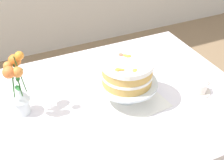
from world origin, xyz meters
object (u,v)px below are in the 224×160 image
object	(u,v)px
dining_table	(106,120)
flower_vase	(18,88)
cake_stand	(127,85)
teacup	(200,88)
layer_cake	(127,72)

from	to	relation	value
dining_table	flower_vase	size ratio (longest dim) A/B	4.43
cake_stand	teacup	world-z (taller)	cake_stand
cake_stand	flower_vase	distance (m)	0.49
flower_vase	layer_cake	bearing A→B (deg)	-13.02
dining_table	cake_stand	distance (m)	0.21
layer_cake	flower_vase	xyz separation A→B (m)	(-0.47, 0.11, -0.02)
cake_stand	teacup	distance (m)	0.37
cake_stand	layer_cake	bearing A→B (deg)	-168.28
cake_stand	flower_vase	xyz separation A→B (m)	(-0.47, 0.11, 0.06)
dining_table	teacup	size ratio (longest dim) A/B	11.91
dining_table	cake_stand	xyz separation A→B (m)	(0.11, 0.00, 0.18)
cake_stand	layer_cake	distance (m)	0.07
dining_table	flower_vase	world-z (taller)	flower_vase
dining_table	cake_stand	world-z (taller)	cake_stand
layer_cake	dining_table	bearing A→B (deg)	-177.58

